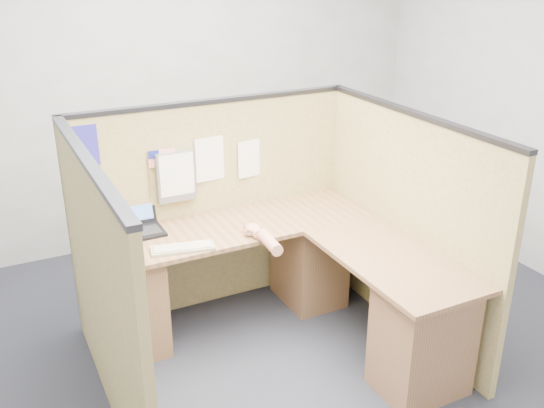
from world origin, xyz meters
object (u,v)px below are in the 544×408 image
keyboard (183,248)px  l_desk (284,289)px  laptop (135,222)px  mouse (253,232)px

keyboard → l_desk: bearing=-5.7°
laptop → keyboard: bearing=-66.0°
l_desk → keyboard: size_ratio=4.76×
keyboard → laptop: bearing=125.8°
l_desk → keyboard: bearing=162.7°
l_desk → mouse: bearing=124.8°
l_desk → laptop: laptop is taller
laptop → mouse: (0.67, -0.42, -0.04)m
laptop → keyboard: (0.19, -0.42, -0.05)m
l_desk → mouse: size_ratio=17.13×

